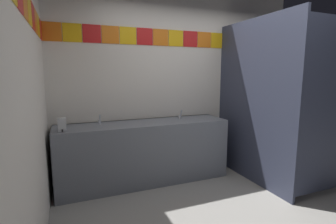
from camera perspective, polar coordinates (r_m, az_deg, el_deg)
name	(u,v)px	position (r m, az deg, el deg)	size (l,w,h in m)	color
ground_plane	(240,214)	(3.07, 15.94, -21.26)	(8.48, 8.48, 0.00)	gray
wall_back	(182,78)	(3.98, 3.08, 7.67)	(3.85, 0.09, 2.87)	silver
wall_side	(22,84)	(2.09, -29.95, 5.44)	(0.09, 3.00, 2.87)	silver
vanity_counter	(145,152)	(3.60, -5.26, -8.85)	(2.34, 0.57, 0.85)	slate
faucet_left	(100,121)	(3.45, -15.13, -1.87)	(0.04, 0.10, 0.14)	silver
faucet_right	(180,115)	(3.77, 2.78, -0.70)	(0.04, 0.10, 0.14)	silver
soap_dispenser	(62,125)	(3.18, -22.72, -2.69)	(0.09, 0.09, 0.16)	#B7BABF
stall_divider	(276,104)	(3.60, 23.14, 1.73)	(0.92, 1.57, 2.24)	#33384C
toilet	(258,149)	(4.40, 19.61, -7.75)	(0.39, 0.49, 0.74)	white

